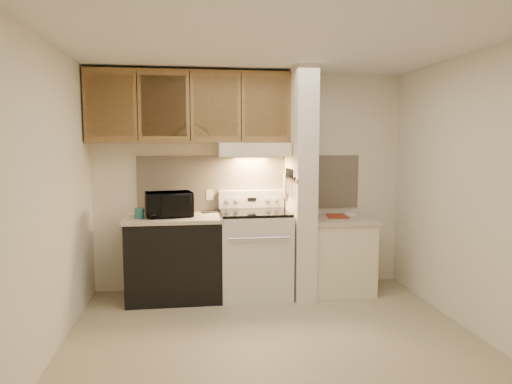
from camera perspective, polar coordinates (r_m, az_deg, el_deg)
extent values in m
plane|color=tan|center=(4.19, 2.08, -17.74)|extent=(3.60, 3.60, 0.00)
plane|color=white|center=(3.92, 2.23, 17.96)|extent=(3.60, 3.60, 0.00)
cube|color=white|center=(5.34, -0.66, 1.34)|extent=(3.60, 2.50, 0.02)
cube|color=white|center=(3.96, -24.40, -0.89)|extent=(0.02, 3.00, 2.50)
cube|color=white|center=(4.53, 25.17, -0.11)|extent=(0.02, 3.00, 2.50)
cube|color=beige|center=(5.33, -0.64, 1.16)|extent=(2.60, 0.02, 0.63)
cube|color=silver|center=(5.13, -0.16, -7.82)|extent=(0.76, 0.65, 0.92)
cube|color=black|center=(4.81, 0.36, -8.26)|extent=(0.50, 0.01, 0.30)
cylinder|color=silver|center=(4.73, 0.43, -5.79)|extent=(0.65, 0.02, 0.02)
cube|color=black|center=(5.03, -0.16, -2.57)|extent=(0.74, 0.64, 0.03)
cube|color=silver|center=(5.30, -0.57, -0.87)|extent=(0.76, 0.08, 0.20)
cube|color=black|center=(5.26, -0.52, -0.93)|extent=(0.10, 0.01, 0.04)
cylinder|color=silver|center=(5.22, -3.56, -0.98)|extent=(0.05, 0.02, 0.05)
cylinder|color=silver|center=(5.23, -2.47, -0.97)|extent=(0.05, 0.02, 0.05)
cylinder|color=silver|center=(5.28, 1.43, -0.90)|extent=(0.05, 0.02, 0.05)
cylinder|color=silver|center=(5.30, 2.49, -0.88)|extent=(0.05, 0.02, 0.05)
cube|color=black|center=(5.10, -10.11, -8.28)|extent=(1.00, 0.63, 0.87)
cube|color=beige|center=(5.01, -10.21, -3.23)|extent=(1.04, 0.67, 0.04)
cube|color=black|center=(5.20, -5.72, -2.52)|extent=(0.21, 0.12, 0.01)
cylinder|color=#266C6D|center=(4.93, -14.35, -2.60)|extent=(0.12, 0.12, 0.11)
cube|color=#F1E8C8|center=(5.29, -5.79, -0.37)|extent=(0.08, 0.01, 0.12)
imported|color=black|center=(4.97, -10.83, -1.53)|extent=(0.53, 0.41, 0.27)
cube|color=white|center=(5.08, 5.55, 1.07)|extent=(0.22, 0.70, 2.50)
cube|color=olive|center=(5.05, 4.28, 1.62)|extent=(0.01, 0.70, 0.04)
cube|color=black|center=(5.00, 4.34, 1.80)|extent=(0.02, 0.42, 0.04)
cube|color=silver|center=(4.85, 4.60, 0.47)|extent=(0.01, 0.03, 0.16)
cylinder|color=black|center=(4.85, 4.58, 2.25)|extent=(0.02, 0.02, 0.10)
cube|color=silver|center=(4.94, 4.37, 0.46)|extent=(0.01, 0.04, 0.18)
cylinder|color=black|center=(4.93, 4.37, 2.32)|extent=(0.02, 0.02, 0.10)
cube|color=silver|center=(5.01, 4.19, 0.43)|extent=(0.01, 0.04, 0.20)
cylinder|color=black|center=(4.99, 4.22, 2.37)|extent=(0.02, 0.02, 0.10)
cube|color=silver|center=(5.09, 4.00, 0.75)|extent=(0.01, 0.04, 0.16)
cylinder|color=black|center=(5.06, 4.05, 2.42)|extent=(0.02, 0.02, 0.10)
cube|color=silver|center=(5.16, 3.84, 0.71)|extent=(0.01, 0.04, 0.18)
cylinder|color=black|center=(5.15, 3.84, 2.49)|extent=(0.02, 0.02, 0.10)
cube|color=gray|center=(5.22, 3.71, 0.78)|extent=(0.03, 0.11, 0.27)
cube|color=#F1E8C8|center=(5.35, 10.30, -7.94)|extent=(0.70, 0.60, 0.81)
cube|color=beige|center=(5.26, 10.39, -3.44)|extent=(0.74, 0.64, 0.04)
cube|color=#A93B25|center=(5.36, 10.15, -3.00)|extent=(0.30, 0.36, 0.01)
cube|color=white|center=(5.47, 11.63, -2.69)|extent=(0.15, 0.11, 0.04)
cube|color=#F1E8C8|center=(5.10, -0.35, 5.33)|extent=(0.78, 0.44, 0.15)
cube|color=#F1E8C8|center=(4.89, -0.02, 4.77)|extent=(0.78, 0.04, 0.06)
cube|color=olive|center=(5.11, -8.24, 10.43)|extent=(2.18, 0.33, 0.77)
cube|color=olive|center=(5.02, -17.76, 10.28)|extent=(0.46, 0.01, 0.63)
cube|color=black|center=(4.99, -14.63, 10.41)|extent=(0.01, 0.01, 0.73)
cube|color=olive|center=(4.96, -11.45, 10.50)|extent=(0.46, 0.01, 0.63)
cube|color=black|center=(4.95, -8.25, 10.57)|extent=(0.01, 0.01, 0.73)
cube|color=olive|center=(4.96, -5.04, 10.60)|extent=(0.46, 0.01, 0.63)
cube|color=black|center=(4.98, -1.86, 10.60)|extent=(0.01, 0.01, 0.73)
cube|color=olive|center=(5.02, 1.29, 10.57)|extent=(0.46, 0.01, 0.63)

